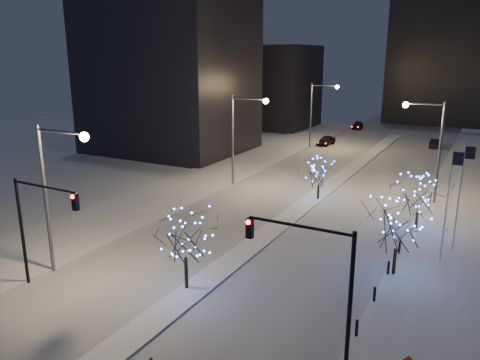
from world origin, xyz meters
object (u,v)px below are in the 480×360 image
Objects in this scene: holiday_tree_plaza_near at (398,226)px; holiday_tree_median_far at (319,174)px; street_lamp_w_mid at (241,128)px; traffic_signal_west at (37,217)px; holiday_tree_median_near at (185,236)px; holiday_tree_plaza_far at (419,195)px; traffic_signal_east at (317,272)px; car_mid at (436,143)px; street_lamp_w_far at (318,106)px; street_lamp_w_near at (55,181)px; street_lamp_east at (431,139)px; car_near at (326,141)px; car_far at (357,126)px.

holiday_tree_median_far is at bearing 126.30° from holiday_tree_plaza_near.
holiday_tree_plaza_near is (19.44, -14.74, -2.99)m from street_lamp_w_mid.
traffic_signal_west is 9.01m from holiday_tree_median_near.
traffic_signal_east is at bearing -94.26° from holiday_tree_plaza_far.
traffic_signal_east is 60.47m from car_mid.
street_lamp_w_far is at bearing 30.32° from car_mid.
street_lamp_w_near and street_lamp_w_mid have the same top height.
street_lamp_w_far is 35.97m from holiday_tree_plaza_far.
car_mid is (-2.45, 31.31, -5.76)m from street_lamp_east.
car_mid is at bearing 94.47° from street_lamp_east.
traffic_signal_west is (-18.52, -30.00, -1.69)m from street_lamp_east.
holiday_tree_median_near is at bearing -143.44° from holiday_tree_plaza_near.
holiday_tree_plaza_far is (18.75, -32.93, 2.27)m from car_near.
traffic_signal_east is (17.88, -26.00, -1.74)m from street_lamp_w_mid.
street_lamp_east is at bearing 8.96° from street_lamp_w_mid.
street_lamp_w_near reaches higher than traffic_signal_east.
street_lamp_w_mid is at bearing 65.21° from car_mid.
holiday_tree_median_near reaches higher than car_far.
street_lamp_w_mid is 38.55m from car_mid.
street_lamp_east is 35.30m from traffic_signal_west.
car_near is 51.43m from holiday_tree_median_near.
traffic_signal_west is 29.03m from holiday_tree_plaza_far.
street_lamp_w_mid is 10.21m from holiday_tree_median_far.
street_lamp_w_mid reaches higher than holiday_tree_median_near.
traffic_signal_west is at bearing -97.82° from car_far.
car_mid is 0.89× the size of holiday_tree_plaza_far.
street_lamp_east is 2.23× the size of car_near.
holiday_tree_median_far reaches higher than car_near.
holiday_tree_median_near is 0.98× the size of holiday_tree_plaza_near.
street_lamp_w_near and street_lamp_w_far have the same top height.
street_lamp_w_mid is at bearing 124.51° from traffic_signal_east.
holiday_tree_median_near reaches higher than car_mid.
holiday_tree_plaza_near is at bearing -90.00° from holiday_tree_plaza_far.
traffic_signal_east is at bearing -55.49° from street_lamp_w_mid.
car_near is 19.53m from car_far.
street_lamp_w_far is at bearing 90.55° from traffic_signal_west.
car_near is (0.69, 2.86, -5.74)m from street_lamp_w_far.
traffic_signal_west is at bearing -88.94° from street_lamp_w_mid.
street_lamp_w_mid is 1.00× the size of street_lamp_east.
street_lamp_w_near is 28.05m from holiday_tree_plaza_far.
street_lamp_w_mid is 24.57m from holiday_tree_median_near.
traffic_signal_west is 27.46m from holiday_tree_median_far.
street_lamp_w_mid reaches higher than holiday_tree_plaza_far.
holiday_tree_plaza_far is at bearing -21.54° from holiday_tree_median_far.
car_mid is at bearing 64.22° from street_lamp_w_mid.
car_mid reaches higher than car_far.
traffic_signal_east is 1.56× the size of car_near.
car_far is (0.20, 74.40, -4.10)m from traffic_signal_west.
traffic_signal_east is 75.49m from car_far.
street_lamp_w_far reaches higher than car_near.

